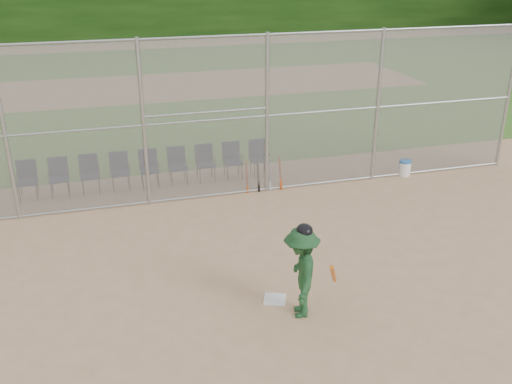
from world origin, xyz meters
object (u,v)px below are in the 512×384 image
object	(u,v)px
batter_at_plate	(301,272)
water_cooler	(405,168)
chair_0	(27,181)
home_plate	(275,299)

from	to	relation	value
batter_at_plate	water_cooler	bearing A→B (deg)	46.73
chair_0	water_cooler	bearing A→B (deg)	-6.62
home_plate	batter_at_plate	distance (m)	1.00
batter_at_plate	chair_0	distance (m)	8.09
home_plate	water_cooler	bearing A→B (deg)	42.30
batter_at_plate	water_cooler	world-z (taller)	batter_at_plate
home_plate	chair_0	bearing A→B (deg)	127.15
water_cooler	batter_at_plate	bearing A→B (deg)	-133.27
home_plate	batter_at_plate	bearing A→B (deg)	-61.23
batter_at_plate	water_cooler	xyz separation A→B (m)	(5.04, 5.35, -0.61)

